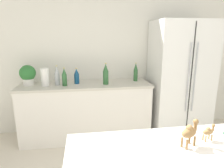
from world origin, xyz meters
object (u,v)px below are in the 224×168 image
Objects in this scene: paper_towel_roll at (45,77)px; potted_plant at (28,74)px; back_bottle_2 at (106,74)px; back_bottle_4 at (136,72)px; back_bottle_0 at (57,76)px; refrigerator at (180,79)px; back_bottle_1 at (77,76)px; camel_figurine at (190,132)px; camel_figurine_second at (209,131)px; back_bottle_3 at (64,77)px.

potted_plant is at bearing 165.97° from paper_towel_roll.
back_bottle_2 is at bearing -5.03° from potted_plant.
back_bottle_0 is at bearing -175.51° from back_bottle_4.
back_bottle_1 is at bearing 177.61° from refrigerator.
back_bottle_0 is 0.99× the size of back_bottle_4.
back_bottle_2 is (1.14, -0.10, -0.01)m from potted_plant.
back_bottle_2 is 1.91m from camel_figurine.
camel_figurine_second is at bearing -50.14° from potted_plant.
refrigerator is 2.13m from camel_figurine.
back_bottle_0 is at bearing -5.27° from potted_plant.
back_bottle_1 is 0.45m from back_bottle_2.
paper_towel_roll is 0.46m from back_bottle_1.
back_bottle_3 is (-1.82, -0.05, 0.10)m from refrigerator.
paper_towel_roll is 0.80× the size of back_bottle_2.
back_bottle_3 is (0.28, -0.05, -0.00)m from paper_towel_roll.
back_bottle_0 reaches higher than paper_towel_roll.
camel_figurine is (0.31, -1.88, -0.01)m from back_bottle_2.
back_bottle_1 is at bearing 166.03° from back_bottle_2.
back_bottle_2 reaches higher than back_bottle_0.
refrigerator reaches higher than back_bottle_2.
camel_figurine is at bearing -80.72° from back_bottle_2.
camel_figurine_second is at bearing -59.38° from back_bottle_3.
refrigerator is at bearing 1.48° from back_bottle_3.
refrigerator is 5.72× the size of back_bottle_2.
back_bottle_4 is at bearing 8.46° from back_bottle_3.
back_bottle_3 is (-0.61, -0.01, -0.03)m from back_bottle_2.
back_bottle_2 is 2.86× the size of camel_figurine_second.
camel_figurine_second is at bearing -53.93° from paper_towel_roll.
back_bottle_2 is (0.44, -0.11, 0.04)m from back_bottle_1.
camel_figurine is 0.17m from camel_figurine_second.
paper_towel_roll is 0.89× the size of back_bottle_0.
back_bottle_1 is (-1.65, 0.07, 0.08)m from refrigerator.
back_bottle_3 is 2.09m from camel_figurine.
camel_figurine is (1.45, -1.98, -0.02)m from potted_plant.
back_bottle_1 is 0.89× the size of back_bottle_3.
paper_towel_roll is at bearing -14.03° from potted_plant.
back_bottle_4 is at bearing 2.00° from potted_plant.
back_bottle_2 is 1.20× the size of back_bottle_3.
back_bottle_4 reaches higher than back_bottle_3.
back_bottle_2 is 1.09× the size of back_bottle_4.
back_bottle_4 is (1.12, 0.17, 0.01)m from back_bottle_3.
refrigerator is 2.02m from camel_figurine_second.
back_bottle_1 is (0.45, 0.07, -0.02)m from paper_towel_roll.
camel_figurine is at bearing -62.10° from back_bottle_0.
refrigerator is 16.34× the size of camel_figurine_second.
potted_plant is at bearing 178.52° from refrigerator.
back_bottle_3 is (-0.17, -0.12, 0.01)m from back_bottle_1.
back_bottle_1 reaches higher than camel_figurine.
back_bottle_3 is 1.13m from back_bottle_4.
back_bottle_0 is at bearing 175.10° from back_bottle_2.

